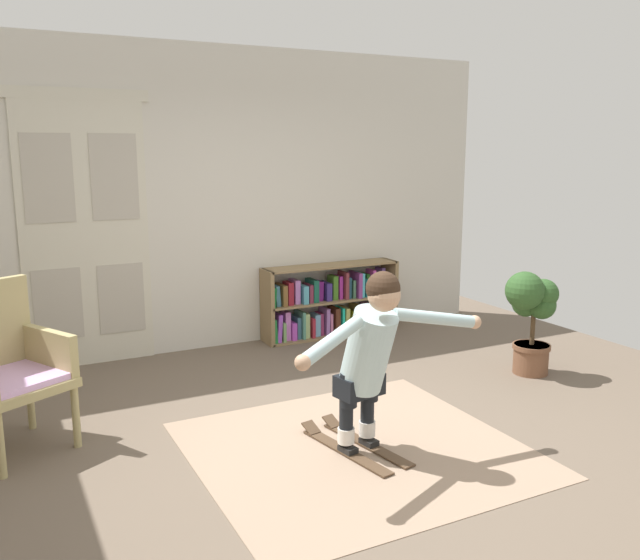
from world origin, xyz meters
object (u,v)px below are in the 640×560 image
object	(u,v)px
potted_plant	(532,312)
person_skier	(371,348)
bookshelf	(330,305)
skis_pair	(353,445)
wicker_chair	(5,364)

from	to	relation	value
potted_plant	person_skier	distance (m)	2.21
bookshelf	skis_pair	bearing A→B (deg)	-114.59
potted_plant	person_skier	xyz separation A→B (m)	(-2.07, -0.74, 0.17)
wicker_chair	person_skier	xyz separation A→B (m)	(2.03, -1.18, 0.14)
wicker_chair	skis_pair	distance (m)	2.32
bookshelf	potted_plant	xyz separation A→B (m)	(0.97, -1.89, 0.23)
bookshelf	wicker_chair	distance (m)	3.47
skis_pair	person_skier	bearing A→B (deg)	-79.79
skis_pair	person_skier	xyz separation A→B (m)	(0.03, -0.15, 0.70)
bookshelf	potted_plant	world-z (taller)	potted_plant
bookshelf	wicker_chair	size ratio (longest dim) A/B	1.35
wicker_chair	person_skier	bearing A→B (deg)	-30.06
person_skier	skis_pair	bearing A→B (deg)	100.21
potted_plant	skis_pair	xyz separation A→B (m)	(-2.10, -0.59, -0.54)
skis_pair	wicker_chair	bearing A→B (deg)	152.95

